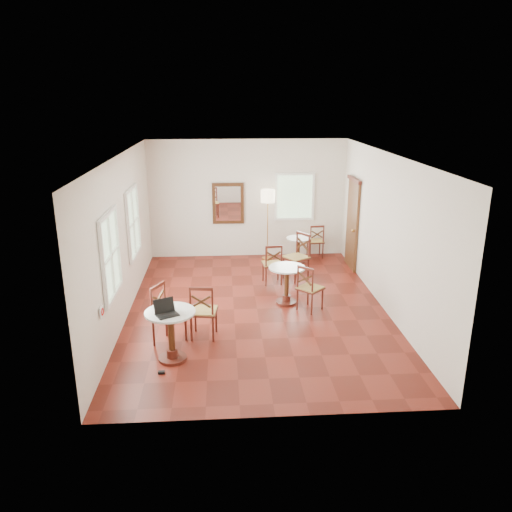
{
  "coord_description": "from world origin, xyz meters",
  "views": [
    {
      "loc": [
        -0.63,
        -9.08,
        4.02
      ],
      "look_at": [
        0.0,
        0.3,
        1.0
      ],
      "focal_mm": 35.16,
      "sensor_mm": 36.0,
      "label": 1
    }
  ],
  "objects": [
    {
      "name": "power_adapter",
      "position": [
        -1.61,
        -2.32,
        0.02
      ],
      "size": [
        0.1,
        0.06,
        0.04
      ],
      "primitive_type": "cube",
      "color": "black",
      "rests_on": "ground"
    },
    {
      "name": "chair_back_a",
      "position": [
        1.73,
        3.2,
        0.44
      ],
      "size": [
        0.43,
        0.43,
        0.88
      ],
      "rotation": [
        0.0,
        0.0,
        3.2
      ],
      "color": "#4F1D13",
      "rests_on": "ground"
    },
    {
      "name": "water_glass",
      "position": [
        -1.44,
        -1.79,
        0.88
      ],
      "size": [
        0.05,
        0.05,
        0.09
      ],
      "primitive_type": "cylinder",
      "color": "white",
      "rests_on": "cafe_table_near"
    },
    {
      "name": "chair_mid_a",
      "position": [
        0.44,
        1.39,
        0.46
      ],
      "size": [
        0.47,
        0.47,
        0.92
      ],
      "rotation": [
        0.0,
        0.0,
        3.25
      ],
      "color": "#4F1D13",
      "rests_on": "ground"
    },
    {
      "name": "chair_mid_b",
      "position": [
        1.01,
        -0.12,
        0.46
      ],
      "size": [
        0.6,
        0.6,
        0.93
      ],
      "rotation": [
        0.0,
        0.0,
        2.34
      ],
      "color": "#4F1D13",
      "rests_on": "ground"
    },
    {
      "name": "ground",
      "position": [
        0.0,
        0.0,
        0.0
      ],
      "size": [
        7.0,
        7.0,
        0.0
      ],
      "primitive_type": "plane",
      "color": "maroon",
      "rests_on": "ground"
    },
    {
      "name": "chair_near_b",
      "position": [
        -1.6,
        -1.32,
        0.51
      ],
      "size": [
        0.64,
        0.64,
        1.03
      ],
      "rotation": [
        0.0,
        0.0,
        1.11
      ],
      "color": "#4F1D13",
      "rests_on": "ground"
    },
    {
      "name": "room_shell",
      "position": [
        -0.06,
        0.27,
        1.89
      ],
      "size": [
        5.02,
        7.02,
        3.01
      ],
      "color": "silver",
      "rests_on": "ground"
    },
    {
      "name": "floor_lamp",
      "position": [
        0.48,
        3.15,
        1.52
      ],
      "size": [
        0.35,
        0.35,
        1.79
      ],
      "color": "#BF8C3F",
      "rests_on": "ground"
    },
    {
      "name": "chair_near_a",
      "position": [
        -1.01,
        -1.15,
        0.49
      ],
      "size": [
        0.51,
        0.51,
        0.99
      ],
      "rotation": [
        0.0,
        0.0,
        3.01
      ],
      "color": "#4F1D13",
      "rests_on": "ground"
    },
    {
      "name": "cafe_table_mid",
      "position": [
        0.61,
        0.26,
        0.48
      ],
      "size": [
        0.73,
        0.73,
        0.77
      ],
      "color": "#4F1D13",
      "rests_on": "ground"
    },
    {
      "name": "cafe_table_near",
      "position": [
        -1.48,
        -1.9,
        0.52
      ],
      "size": [
        0.79,
        0.79,
        0.84
      ],
      "color": "#4F1D13",
      "rests_on": "ground"
    },
    {
      "name": "chair_back_b",
      "position": [
        1.03,
        1.65,
        0.53
      ],
      "size": [
        0.68,
        0.68,
        1.07
      ],
      "rotation": [
        0.0,
        0.0,
        -0.98
      ],
      "color": "#4F1D13",
      "rests_on": "ground"
    },
    {
      "name": "cafe_table_back",
      "position": [
        1.23,
        2.82,
        0.4
      ],
      "size": [
        0.6,
        0.6,
        0.64
      ],
      "color": "#4F1D13",
      "rests_on": "ground"
    },
    {
      "name": "mouse",
      "position": [
        -1.57,
        -1.83,
        0.85
      ],
      "size": [
        0.11,
        0.08,
        0.04
      ],
      "primitive_type": "ellipsoid",
      "rotation": [
        0.0,
        0.0,
        -0.21
      ],
      "color": "black",
      "rests_on": "cafe_table_near"
    },
    {
      "name": "navy_mug",
      "position": [
        -1.5,
        -1.87,
        0.88
      ],
      "size": [
        0.12,
        0.08,
        0.09
      ],
      "color": "black",
      "rests_on": "cafe_table_near"
    },
    {
      "name": "laptop",
      "position": [
        -1.53,
        -2.0,
        0.89
      ],
      "size": [
        0.41,
        0.39,
        0.23
      ],
      "rotation": [
        0.0,
        0.0,
        0.48
      ],
      "color": "black",
      "rests_on": "cafe_table_near"
    }
  ]
}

